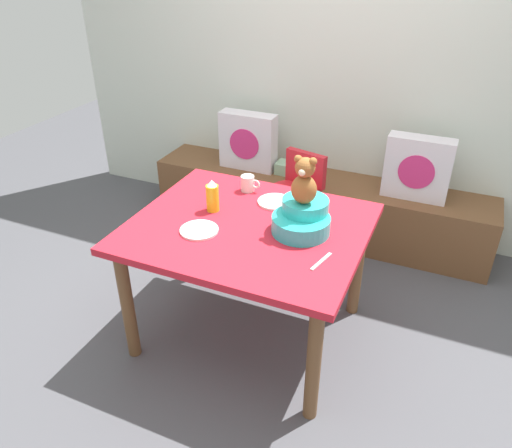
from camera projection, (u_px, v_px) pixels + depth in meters
ground_plane at (249, 330)px, 2.97m from camera, size 8.00×8.00×0.00m
back_wall at (336, 57)px, 3.52m from camera, size 4.40×0.10×2.60m
window_bench at (316, 205)px, 3.85m from camera, size 2.60×0.44×0.46m
pillow_floral_left at (248, 141)px, 3.80m from camera, size 0.44×0.15×0.44m
pillow_floral_right at (418, 168)px, 3.36m from camera, size 0.44×0.15×0.44m
book_stack at (289, 168)px, 3.79m from camera, size 0.20×0.14×0.09m
dining_table at (249, 240)px, 2.64m from camera, size 1.22×1.04×0.74m
highchair at (294, 195)px, 3.37m from camera, size 0.40×0.50×0.79m
infant_seat_teal at (302, 218)px, 2.51m from camera, size 0.30×0.33×0.16m
teddy_bear at (304, 182)px, 2.40m from camera, size 0.13×0.12×0.25m
ketchup_bottle at (212, 196)px, 2.69m from camera, size 0.07×0.07×0.18m
coffee_mug at (248, 183)px, 2.91m from camera, size 0.12×0.08×0.09m
dinner_plate_near at (199, 230)px, 2.53m from camera, size 0.20×0.20×0.01m
dinner_plate_far at (275, 202)px, 2.80m from camera, size 0.20×0.20×0.01m
table_fork at (321, 261)px, 2.30m from camera, size 0.06×0.17×0.01m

